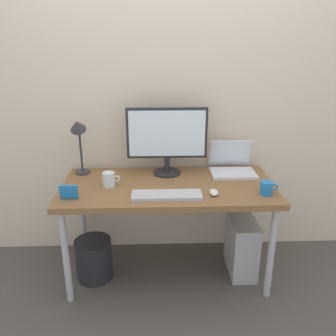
% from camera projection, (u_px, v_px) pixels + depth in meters
% --- Properties ---
extents(ground_plane, '(6.00, 6.00, 0.00)m').
position_uv_depth(ground_plane, '(168.00, 271.00, 2.67)').
color(ground_plane, '#4C4742').
extents(back_wall, '(4.40, 0.04, 2.60)m').
position_uv_depth(back_wall, '(166.00, 88.00, 2.59)').
color(back_wall, beige).
rests_on(back_wall, ground_plane).
extents(desk, '(1.44, 0.68, 0.71)m').
position_uv_depth(desk, '(168.00, 193.00, 2.45)').
color(desk, brown).
rests_on(desk, ground_plane).
extents(monitor, '(0.57, 0.20, 0.49)m').
position_uv_depth(monitor, '(168.00, 137.00, 2.53)').
color(monitor, '#232328').
rests_on(monitor, desk).
extents(laptop, '(0.32, 0.28, 0.22)m').
position_uv_depth(laptop, '(232.00, 164.00, 2.64)').
color(laptop, silver).
rests_on(laptop, desk).
extents(desk_lamp, '(0.11, 0.16, 0.43)m').
position_uv_depth(desk_lamp, '(78.00, 134.00, 2.50)').
color(desk_lamp, '#333338').
rests_on(desk_lamp, desk).
extents(keyboard, '(0.44, 0.14, 0.02)m').
position_uv_depth(keyboard, '(167.00, 195.00, 2.23)').
color(keyboard, '#B2B2B7').
rests_on(keyboard, desk).
extents(mouse, '(0.06, 0.09, 0.03)m').
position_uv_depth(mouse, '(214.00, 192.00, 2.27)').
color(mouse, silver).
rests_on(mouse, desk).
extents(coffee_mug, '(0.11, 0.08, 0.09)m').
position_uv_depth(coffee_mug, '(267.00, 188.00, 2.26)').
color(coffee_mug, '#1E72BF').
rests_on(coffee_mug, desk).
extents(glass_cup, '(0.12, 0.08, 0.10)m').
position_uv_depth(glass_cup, '(109.00, 179.00, 2.38)').
color(glass_cup, silver).
rests_on(glass_cup, desk).
extents(photo_frame, '(0.11, 0.03, 0.09)m').
position_uv_depth(photo_frame, '(69.00, 192.00, 2.20)').
color(photo_frame, '#1E72BF').
rests_on(photo_frame, desk).
extents(computer_tower, '(0.18, 0.36, 0.42)m').
position_uv_depth(computer_tower, '(241.00, 245.00, 2.62)').
color(computer_tower, '#B2B2B7').
rests_on(computer_tower, ground_plane).
extents(wastebasket, '(0.26, 0.26, 0.30)m').
position_uv_depth(wastebasket, '(94.00, 259.00, 2.57)').
color(wastebasket, '#232328').
rests_on(wastebasket, ground_plane).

